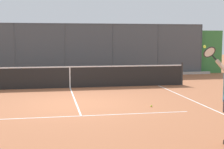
{
  "coord_description": "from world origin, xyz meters",
  "views": [
    {
      "loc": [
        0.81,
        11.09,
        2.21
      ],
      "look_at": [
        -1.09,
        0.7,
        1.05
      ],
      "focal_mm": 53.55,
      "sensor_mm": 36.0,
      "label": 1
    }
  ],
  "objects": [
    {
      "name": "ground_plane",
      "position": [
        0.0,
        0.0,
        0.0
      ],
      "size": [
        60.0,
        60.0,
        0.0
      ],
      "primitive_type": "plane",
      "color": "#A8603D"
    },
    {
      "name": "fence_backdrop",
      "position": [
        -0.0,
        -8.82,
        1.33
      ],
      "size": [
        19.65,
        1.37,
        3.04
      ],
      "color": "#474C51",
      "rests_on": "ground"
    },
    {
      "name": "court_line_markings",
      "position": [
        0.0,
        2.08,
        0.0
      ],
      "size": [
        8.25,
        9.99,
        0.01
      ],
      "color": "white",
      "rests_on": "ground"
    },
    {
      "name": "tennis_ball_near_baseline",
      "position": [
        -2.34,
        0.94,
        0.03
      ],
      "size": [
        0.07,
        0.07,
        0.07
      ],
      "primitive_type": "sphere",
      "color": "#D6E042",
      "rests_on": "ground"
    },
    {
      "name": "tennis_net",
      "position": [
        0.0,
        -3.7,
        0.49
      ],
      "size": [
        10.6,
        0.09,
        1.07
      ],
      "color": "#2D2D2D",
      "rests_on": "ground"
    }
  ]
}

